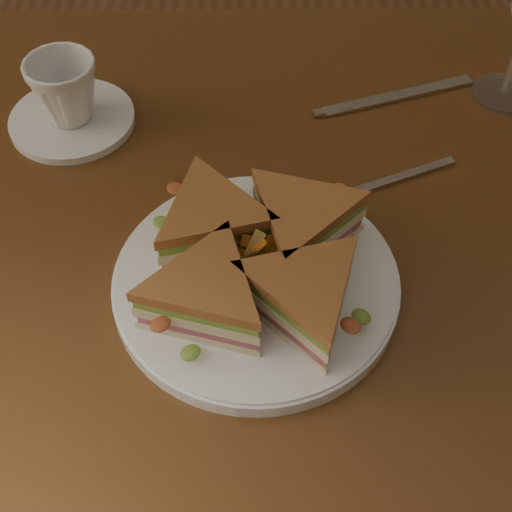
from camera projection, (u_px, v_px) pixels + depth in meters
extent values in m
plane|color=brown|center=(284.00, 485.00, 1.34)|extent=(6.00, 6.00, 0.00)
cube|color=#3C200D|center=(305.00, 229.00, 0.78)|extent=(1.20, 0.80, 0.04)
cylinder|color=white|center=(256.00, 283.00, 0.69)|extent=(0.28, 0.28, 0.02)
cube|color=silver|center=(403.00, 177.00, 0.80)|extent=(0.12, 0.06, 0.00)
ellipsoid|color=silver|center=(328.00, 199.00, 0.77)|extent=(0.05, 0.03, 0.01)
cube|color=silver|center=(399.00, 96.00, 0.89)|extent=(0.19, 0.08, 0.00)
cube|color=silver|center=(332.00, 111.00, 0.87)|extent=(0.05, 0.03, 0.00)
cylinder|color=white|center=(503.00, 93.00, 0.89)|extent=(0.08, 0.08, 0.00)
cylinder|color=white|center=(72.00, 120.00, 0.85)|extent=(0.15, 0.15, 0.01)
imported|color=white|center=(65.00, 90.00, 0.82)|extent=(0.10, 0.10, 0.08)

